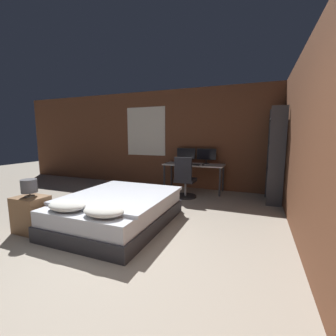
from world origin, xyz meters
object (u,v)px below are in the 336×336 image
object	(u,v)px
monitor_right	(206,155)
keyboard	(192,165)
bed	(118,210)
bookshelf	(276,153)
monitor_left	(186,154)
office_chair	(185,182)
nightstand	(32,214)
bedside_lamp	(29,186)
desk	(194,167)
computer_mouse	(203,165)

from	to	relation	value
monitor_right	keyboard	bearing A→B (deg)	-123.42
bed	bookshelf	distance (m)	3.44
monitor_left	office_chair	size ratio (longest dim) A/B	0.53
bed	keyboard	world-z (taller)	keyboard
nightstand	monitor_left	size ratio (longest dim) A/B	1.06
bedside_lamp	keyboard	distance (m)	3.53
desk	office_chair	distance (m)	0.73
bedside_lamp	office_chair	size ratio (longest dim) A/B	0.27
office_chair	computer_mouse	bearing A→B (deg)	56.14
nightstand	bedside_lamp	size ratio (longest dim) A/B	2.08
bookshelf	monitor_right	bearing A→B (deg)	160.40
bed	monitor_left	distance (m)	2.94
computer_mouse	bookshelf	size ratio (longest dim) A/B	0.03
desk	computer_mouse	world-z (taller)	computer_mouse
bed	monitor_left	bearing A→B (deg)	84.36
bed	bedside_lamp	size ratio (longest dim) A/B	7.65
nightstand	bedside_lamp	distance (m)	0.43
monitor_right	office_chair	world-z (taller)	monitor_right
computer_mouse	keyboard	bearing A→B (deg)	180.00
nightstand	computer_mouse	distance (m)	3.70
monitor_left	computer_mouse	world-z (taller)	monitor_left
desk	computer_mouse	xyz separation A→B (m)	(0.29, -0.21, 0.10)
desk	keyboard	size ratio (longest dim) A/B	3.81
nightstand	bookshelf	world-z (taller)	bookshelf
nightstand	bookshelf	bearing A→B (deg)	40.52
desk	monitor_left	size ratio (longest dim) A/B	3.00
nightstand	bookshelf	distance (m)	4.67
monitor_left	bookshelf	distance (m)	2.24
monitor_left	bookshelf	world-z (taller)	bookshelf
bedside_lamp	monitor_left	bearing A→B (deg)	69.47
bed	desk	bearing A→B (deg)	78.01
nightstand	bedside_lamp	world-z (taller)	bedside_lamp
bed	keyboard	size ratio (longest dim) A/B	4.98
computer_mouse	office_chair	size ratio (longest dim) A/B	0.07
bed	nightstand	xyz separation A→B (m)	(-1.05, -0.71, 0.02)
bed	keyboard	distance (m)	2.53
desk	monitor_right	xyz separation A→B (m)	(0.28, 0.21, 0.31)
monitor_right	computer_mouse	xyz separation A→B (m)	(0.01, -0.42, -0.21)
nightstand	monitor_right	size ratio (longest dim) A/B	1.06
nightstand	monitor_right	xyz separation A→B (m)	(1.89, 3.56, 0.68)
nightstand	keyboard	size ratio (longest dim) A/B	1.35
office_chair	monitor_left	bearing A→B (deg)	105.80
desk	monitor_right	size ratio (longest dim) A/B	3.00
office_chair	bookshelf	size ratio (longest dim) A/B	0.48
bed	computer_mouse	xyz separation A→B (m)	(0.85, 2.42, 0.49)
monitor_right	office_chair	size ratio (longest dim) A/B	0.53
keyboard	bookshelf	size ratio (longest dim) A/B	0.20
computer_mouse	bedside_lamp	bearing A→B (deg)	-121.24
bed	monitor_left	size ratio (longest dim) A/B	3.92
monitor_left	desk	bearing A→B (deg)	-37.37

